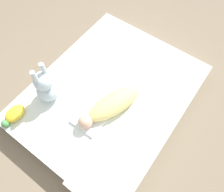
{
  "coord_description": "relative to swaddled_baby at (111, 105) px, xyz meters",
  "views": [
    {
      "loc": [
        0.67,
        0.51,
        1.61
      ],
      "look_at": [
        0.04,
        0.05,
        0.2
      ],
      "focal_mm": 35.0,
      "sensor_mm": 36.0,
      "label": 1
    }
  ],
  "objects": [
    {
      "name": "pillow",
      "position": [
        0.42,
        0.25,
        -0.0
      ],
      "size": [
        0.36,
        0.33,
        0.12
      ],
      "color": "white",
      "rests_on": "bed_mattress"
    },
    {
      "name": "burp_cloth",
      "position": [
        0.18,
        -0.08,
        -0.05
      ],
      "size": [
        0.16,
        0.21,
        0.02
      ],
      "color": "white",
      "rests_on": "bed_mattress"
    },
    {
      "name": "bed_mattress",
      "position": [
        -0.11,
        -0.1,
        -0.14
      ],
      "size": [
        1.38,
        1.09,
        0.15
      ],
      "color": "white",
      "rests_on": "ground_plane"
    },
    {
      "name": "turtle_plush",
      "position": [
        0.46,
        -0.52,
        -0.03
      ],
      "size": [
        0.2,
        0.11,
        0.07
      ],
      "color": "yellow",
      "rests_on": "bed_mattress"
    },
    {
      "name": "swaddled_baby",
      "position": [
        0.0,
        0.0,
        0.0
      ],
      "size": [
        0.52,
        0.3,
        0.13
      ],
      "rotation": [
        0.0,
        0.0,
        5.95
      ],
      "color": "#EFDB7F",
      "rests_on": "bed_mattress"
    },
    {
      "name": "ground_plane",
      "position": [
        -0.11,
        -0.1,
        -0.21
      ],
      "size": [
        12.0,
        12.0,
        0.0
      ],
      "primitive_type": "plane",
      "color": "#7A6B56"
    },
    {
      "name": "bunny_plush",
      "position": [
        0.18,
        -0.44,
        0.07
      ],
      "size": [
        0.17,
        0.17,
        0.36
      ],
      "color": "silver",
      "rests_on": "bed_mattress"
    }
  ]
}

